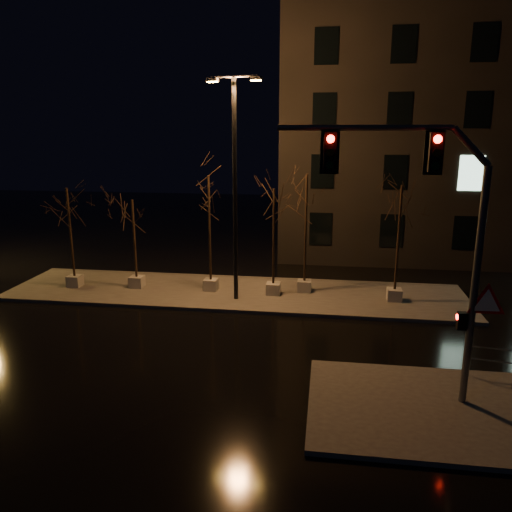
# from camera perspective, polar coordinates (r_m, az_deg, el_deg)

# --- Properties ---
(ground) EXTENTS (90.00, 90.00, 0.00)m
(ground) POSITION_cam_1_polar(r_m,az_deg,el_deg) (18.89, -5.91, -10.08)
(ground) COLOR black
(ground) RESTS_ON ground
(median) EXTENTS (22.00, 5.00, 0.15)m
(median) POSITION_cam_1_polar(r_m,az_deg,el_deg) (24.33, -2.50, -4.22)
(median) COLOR #4A4742
(median) RESTS_ON ground
(sidewalk_corner) EXTENTS (7.00, 5.00, 0.15)m
(sidewalk_corner) POSITION_cam_1_polar(r_m,az_deg,el_deg) (15.56, 19.58, -16.19)
(sidewalk_corner) COLOR #4A4742
(sidewalk_corner) RESTS_ON ground
(building) EXTENTS (25.00, 12.00, 15.00)m
(building) POSITION_cam_1_polar(r_m,az_deg,el_deg) (36.00, 24.39, 12.54)
(building) COLOR black
(building) RESTS_ON ground
(tree_0) EXTENTS (1.80, 1.80, 5.05)m
(tree_0) POSITION_cam_1_polar(r_m,az_deg,el_deg) (25.84, -20.64, 4.89)
(tree_0) COLOR #A5A39A
(tree_0) RESTS_ON median
(tree_1) EXTENTS (1.80, 1.80, 4.49)m
(tree_1) POSITION_cam_1_polar(r_m,az_deg,el_deg) (24.84, -13.86, 4.06)
(tree_1) COLOR #A5A39A
(tree_1) RESTS_ON median
(tree_2) EXTENTS (1.80, 1.80, 5.71)m
(tree_2) POSITION_cam_1_polar(r_m,az_deg,el_deg) (23.61, -5.40, 6.17)
(tree_2) COLOR #A5A39A
(tree_2) RESTS_ON median
(tree_3) EXTENTS (1.80, 1.80, 5.16)m
(tree_3) POSITION_cam_1_polar(r_m,az_deg,el_deg) (22.96, 2.06, 4.94)
(tree_3) COLOR #A5A39A
(tree_3) RESTS_ON median
(tree_4) EXTENTS (1.80, 1.80, 5.81)m
(tree_4) POSITION_cam_1_polar(r_m,az_deg,el_deg) (23.41, 5.77, 6.28)
(tree_4) COLOR #A5A39A
(tree_4) RESTS_ON median
(tree_5) EXTENTS (1.80, 1.80, 5.42)m
(tree_5) POSITION_cam_1_polar(r_m,az_deg,el_deg) (22.91, 16.15, 4.88)
(tree_5) COLOR #A5A39A
(tree_5) RESTS_ON median
(traffic_signal_mast) EXTENTS (6.33, 0.37, 7.72)m
(traffic_signal_mast) POSITION_cam_1_polar(r_m,az_deg,el_deg) (14.09, 19.51, 3.10)
(traffic_signal_mast) COLOR #55585C
(traffic_signal_mast) RESTS_ON sidewalk_corner
(streetlight_main) EXTENTS (2.45, 0.70, 9.82)m
(streetlight_main) POSITION_cam_1_polar(r_m,az_deg,el_deg) (22.11, -2.44, 9.17)
(streetlight_main) COLOR black
(streetlight_main) RESTS_ON median
(guard_rail_a) EXTENTS (2.31, 0.42, 1.01)m
(guard_rail_a) POSITION_cam_1_polar(r_m,az_deg,el_deg) (17.61, 26.66, -10.57)
(guard_rail_a) COLOR #55585C
(guard_rail_a) RESTS_ON sidewalk_corner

